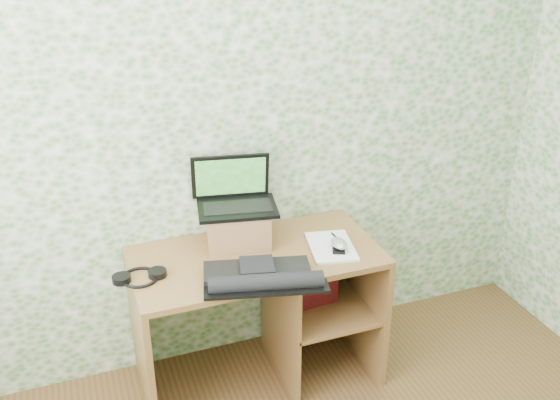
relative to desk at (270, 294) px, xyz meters
name	(u,v)px	position (x,y,z in m)	size (l,w,h in m)	color
wall_back	(234,126)	(-0.08, 0.28, 0.82)	(3.50, 3.50, 0.00)	white
desk	(270,294)	(0.00, 0.00, 0.00)	(1.20, 0.60, 0.75)	brown
riser	(238,226)	(-0.12, 0.12, 0.36)	(0.30, 0.25, 0.18)	olive
laptop	(235,195)	(-0.12, 0.16, 0.51)	(0.42, 0.33, 0.26)	black
keyboard	(261,276)	(-0.13, -0.26, 0.30)	(0.56, 0.39, 0.08)	black
headphones	(140,277)	(-0.64, -0.05, 0.28)	(0.24, 0.18, 0.03)	black
notepad	(331,247)	(0.29, -0.10, 0.28)	(0.21, 0.30, 0.01)	white
mouse	(339,246)	(0.31, -0.14, 0.30)	(0.07, 0.11, 0.04)	#B2B2B4
pen	(338,239)	(0.34, -0.06, 0.29)	(0.01, 0.01, 0.14)	black
red_box	(314,280)	(0.23, -0.03, 0.06)	(0.24, 0.08, 0.29)	maroon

